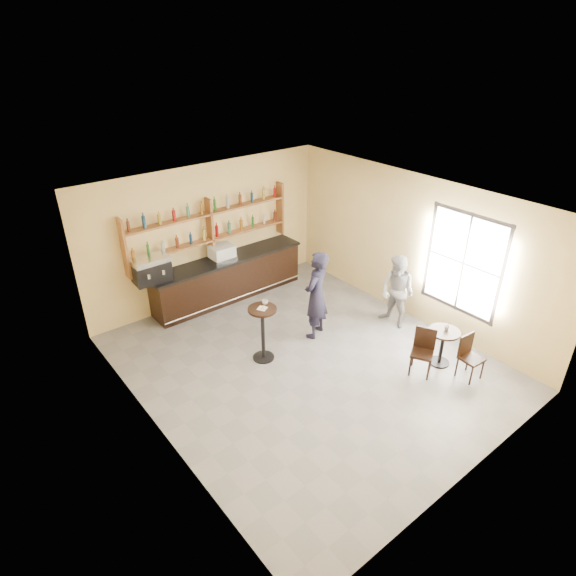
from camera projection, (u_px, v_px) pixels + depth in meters
floor at (306, 363)px, 9.38m from camera, size 7.00×7.00×0.00m
ceiling at (309, 205)px, 7.86m from camera, size 7.00×7.00×0.00m
wall_back at (208, 233)px, 11.02m from camera, size 7.00×0.00×7.00m
wall_front at (483, 392)px, 6.21m from camera, size 7.00×0.00×7.00m
wall_left at (150, 353)px, 6.97m from camera, size 0.00×7.00×7.00m
wall_right at (414, 249)px, 10.26m from camera, size 0.00×7.00×7.00m
window_pane at (463, 263)px, 9.39m from camera, size 0.00×2.00×2.00m
window_frame at (463, 263)px, 9.39m from camera, size 0.04×1.70×2.10m
shelf_unit at (210, 226)px, 10.83m from camera, size 4.00×0.26×1.40m
liquor_bottles at (209, 219)px, 10.75m from camera, size 3.68×0.10×1.00m
bar_counter at (228, 278)px, 11.43m from camera, size 3.83×0.75×1.04m
espresso_machine at (151, 269)px, 10.05m from camera, size 0.78×0.53×0.54m
pastry_case at (222, 253)px, 11.04m from camera, size 0.60×0.50×0.33m
pedestal_table at (263, 334)px, 9.24m from camera, size 0.61×0.61×1.14m
napkin at (262, 308)px, 8.97m from camera, size 0.23×0.23×0.00m
donut at (263, 307)px, 8.96m from camera, size 0.12×0.12×0.04m
cup_pedestal at (265, 302)px, 9.10m from camera, size 0.14×0.14×0.09m
man_main at (316, 295)px, 9.80m from camera, size 0.82×0.70×1.90m
cafe_table at (442, 347)px, 9.20m from camera, size 0.74×0.74×0.74m
cup_cafe at (447, 328)px, 9.03m from camera, size 0.12×0.12×0.09m
chair_west at (422, 353)px, 8.89m from camera, size 0.53×0.53×0.91m
chair_south at (472, 358)px, 8.78m from camera, size 0.40×0.40×0.87m
patron_second at (397, 292)px, 10.21m from camera, size 0.64×0.81×1.62m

